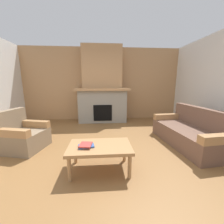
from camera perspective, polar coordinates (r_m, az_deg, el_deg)
ground at (r=2.94m, az=-3.11°, el=-16.91°), size 9.00×9.00×0.00m
wall_back_wood_panel at (r=5.58m, az=-4.01°, el=11.08°), size 6.00×0.12×2.70m
fireplace at (r=5.21m, az=-3.95°, el=8.98°), size 1.90×0.82×2.70m
couch at (r=3.73m, az=29.03°, el=-7.32°), size 1.00×1.87×0.85m
armchair at (r=3.62m, az=-32.45°, el=-8.12°), size 0.92×0.92×0.85m
coffee_table at (r=2.34m, az=-4.93°, el=-14.53°), size 1.00×0.60×0.43m
book_stack_near_edge at (r=2.29m, az=-10.48°, el=-13.15°), size 0.26×0.23×0.05m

